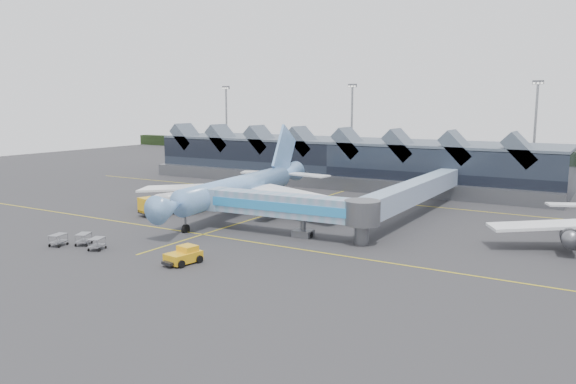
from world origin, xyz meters
The scene contains 10 objects.
ground centered at (0.00, 0.00, 0.00)m, with size 260.00×260.00×0.00m, color #28282A.
taxi_stripes centered at (0.00, 10.00, 0.01)m, with size 120.00×60.00×0.01m.
tree_line_far centered at (0.00, 110.00, 2.00)m, with size 260.00×4.00×4.00m, color black.
terminal centered at (-5.07, 47.35, 4.88)m, with size 90.00×22.25×12.52m.
light_masts centered at (21.00, 62.80, 12.49)m, with size 132.40×42.56×22.45m.
main_airliner centered at (-4.59, 7.66, 4.10)m, with size 37.51×43.40×13.93m.
jet_bridge centered at (11.07, -2.31, 3.84)m, with size 26.06×5.14×5.63m.
fuel_truck centered at (-14.00, 0.65, 1.87)m, with size 4.78×9.98×3.34m.
pushback_tug centered at (7.04, -19.76, 0.85)m, with size 3.25×4.58×1.90m.
baggage_carts centered at (-8.70, -20.89, 0.82)m, with size 7.49×4.28×1.46m.
Camera 1 is at (47.60, -65.00, 17.40)m, focal length 35.00 mm.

